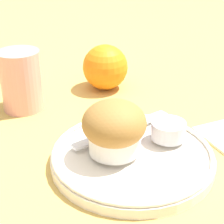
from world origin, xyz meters
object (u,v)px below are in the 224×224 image
orange_fruit (105,67)px  juice_glass (21,81)px  muffin (115,129)px  butter_knife (123,129)px

orange_fruit → juice_glass: juice_glass is taller
muffin → orange_fruit: bearing=69.6°
orange_fruit → muffin: bearing=-110.4°
butter_knife → juice_glass: (-0.11, 0.17, 0.03)m
orange_fruit → juice_glass: 0.16m
muffin → juice_glass: bearing=108.9°
butter_knife → juice_glass: 0.20m
orange_fruit → juice_glass: bearing=-172.3°
juice_glass → orange_fruit: bearing=7.7°
butter_knife → orange_fruit: 0.20m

